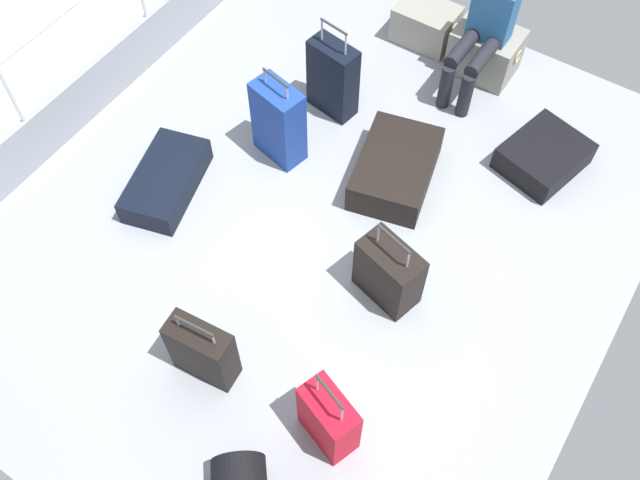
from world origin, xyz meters
TOP-DOWN VIEW (x-y plane):
  - ground_plane at (0.00, 0.00)m, footprint 4.40×5.20m
  - gunwale_port at (-2.17, 0.00)m, footprint 0.06×5.20m
  - railing_port at (-2.17, 0.00)m, footprint 0.04×4.20m
  - sea_wake at (-3.60, 0.00)m, footprint 12.00×12.00m
  - cargo_crate_0 at (-0.30, 2.19)m, footprint 0.56×0.39m
  - cargo_crate_1 at (0.31, 2.12)m, footprint 0.58×0.41m
  - passenger_seated at (0.31, 1.93)m, footprint 0.34×0.66m
  - suitcase_0 at (0.27, 0.65)m, footprint 0.73×0.92m
  - suitcase_1 at (0.02, -1.38)m, footprint 0.44×0.23m
  - suitcase_2 at (-0.54, 1.04)m, footprint 0.43×0.26m
  - suitcase_3 at (1.17, 1.42)m, footprint 0.66×0.74m
  - suitcase_4 at (-1.14, -0.38)m, footprint 0.62×0.89m
  - suitcase_5 at (0.72, -0.24)m, footprint 0.49×0.35m
  - suitcase_6 at (0.93, -1.31)m, footprint 0.42×0.32m
  - suitcase_7 at (-0.63, 0.40)m, footprint 0.44×0.31m

SIDE VIEW (x-z plane):
  - sea_wake at x=-3.60m, z-range -0.35..-0.33m
  - ground_plane at x=0.00m, z-range -0.06..0.00m
  - suitcase_4 at x=-1.14m, z-range 0.00..0.21m
  - suitcase_3 at x=1.17m, z-range 0.00..0.21m
  - suitcase_0 at x=0.27m, z-range 0.00..0.27m
  - cargo_crate_0 at x=-0.30m, z-range 0.00..0.34m
  - cargo_crate_1 at x=0.31m, z-range 0.00..0.42m
  - gunwale_port at x=-2.17m, z-range 0.00..0.45m
  - suitcase_5 at x=0.72m, z-range -0.09..0.60m
  - suitcase_6 at x=0.93m, z-range -0.10..0.62m
  - suitcase_1 at x=0.02m, z-range -0.06..0.59m
  - suitcase_2 at x=-0.54m, z-range -0.10..0.76m
  - suitcase_7 at x=-0.63m, z-range -0.06..0.75m
  - passenger_seated at x=0.31m, z-range 0.03..1.15m
  - railing_port at x=-2.17m, z-range 0.27..1.29m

